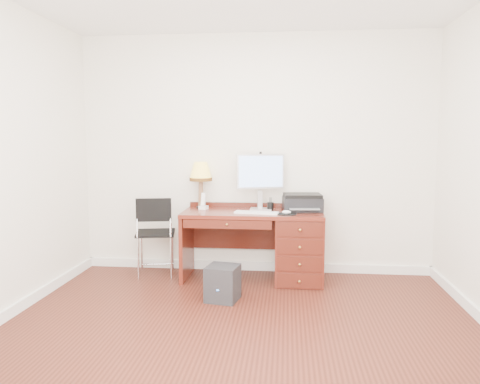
# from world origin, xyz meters

# --- Properties ---
(ground) EXTENTS (4.00, 4.00, 0.00)m
(ground) POSITION_xyz_m (0.00, 0.00, 0.00)
(ground) COLOR #39140C
(ground) RESTS_ON ground
(room_shell) EXTENTS (4.00, 4.00, 4.00)m
(room_shell) POSITION_xyz_m (0.00, 0.63, 0.05)
(room_shell) COLOR white
(room_shell) RESTS_ON ground
(desk) EXTENTS (1.50, 0.67, 0.75)m
(desk) POSITION_xyz_m (0.32, 1.40, 0.41)
(desk) COLOR maroon
(desk) RESTS_ON ground
(monitor) EXTENTS (0.52, 0.24, 0.61)m
(monitor) POSITION_xyz_m (0.08, 1.55, 1.14)
(monitor) COLOR silver
(monitor) RESTS_ON desk
(keyboard) EXTENTS (0.47, 0.20, 0.02)m
(keyboard) POSITION_xyz_m (0.05, 1.26, 0.76)
(keyboard) COLOR white
(keyboard) RESTS_ON desk
(mouse_pad) EXTENTS (0.21, 0.21, 0.04)m
(mouse_pad) POSITION_xyz_m (0.36, 1.23, 0.76)
(mouse_pad) COLOR black
(mouse_pad) RESTS_ON desk
(printer) EXTENTS (0.45, 0.36, 0.18)m
(printer) POSITION_xyz_m (0.53, 1.50, 0.84)
(printer) COLOR black
(printer) RESTS_ON desk
(leg_lamp) EXTENTS (0.25, 0.25, 0.52)m
(leg_lamp) POSITION_xyz_m (-0.60, 1.58, 1.13)
(leg_lamp) COLOR black
(leg_lamp) RESTS_ON desk
(phone) EXTENTS (0.10, 0.10, 0.18)m
(phone) POSITION_xyz_m (-0.56, 1.49, 0.80)
(phone) COLOR white
(phone) RESTS_ON desk
(pen_cup) EXTENTS (0.07, 0.07, 0.09)m
(pen_cup) POSITION_xyz_m (0.19, 1.49, 0.79)
(pen_cup) COLOR black
(pen_cup) RESTS_ON desk
(chair) EXTENTS (0.50, 0.50, 0.89)m
(chair) POSITION_xyz_m (-1.10, 1.41, 0.54)
(chair) COLOR black
(chair) RESTS_ON ground
(equipment_box) EXTENTS (0.34, 0.34, 0.33)m
(equipment_box) POSITION_xyz_m (-0.23, 0.70, 0.17)
(equipment_box) COLOR black
(equipment_box) RESTS_ON ground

